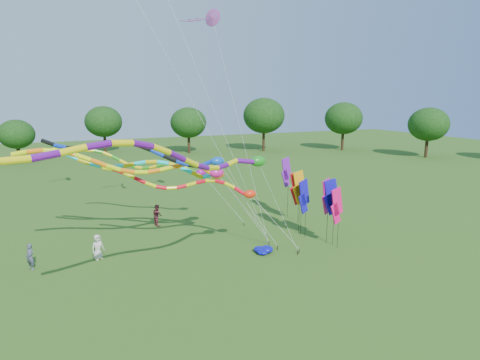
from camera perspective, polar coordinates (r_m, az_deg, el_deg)
name	(u,v)px	position (r m, az deg, el deg)	size (l,w,h in m)	color
ground	(262,276)	(23.21, 3.13, -13.41)	(160.00, 160.00, 0.00)	#265115
tree_ring	(283,170)	(25.54, 6.14, 1.38)	(118.71, 113.87, 9.55)	#382314
tube_kite_red	(198,186)	(24.99, -5.94, -0.82)	(11.12, 4.31, 6.27)	black
tube_kite_orange	(150,166)	(24.21, -12.65, 1.93)	(14.52, 1.25, 7.76)	black
tube_kite_purple	(194,159)	(17.78, -6.56, 3.01)	(14.60, 6.52, 8.98)	black
tube_kite_blue	(154,154)	(24.71, -12.13, 3.61)	(13.30, 4.86, 7.93)	black
tube_kite_cyan	(161,168)	(26.59, -11.15, 1.70)	(13.14, 3.74, 7.20)	black
tube_kite_green	(161,166)	(30.95, -11.20, 1.98)	(10.75, 4.90, 6.53)	black
delta_kite_high_c	(212,18)	(29.74, -4.00, 22.06)	(4.34, 5.64, 16.05)	black
banner_pole_blue_a	(304,197)	(28.36, 9.08, -2.34)	(1.13, 0.44, 4.29)	black
banner_pole_green	(296,186)	(31.70, 7.94, -0.89)	(1.14, 0.37, 4.25)	black
banner_pole_blue_b	(331,197)	(27.27, 12.86, -2.38)	(1.16, 0.29, 4.61)	black
banner_pole_orange	(299,188)	(28.78, 8.41, -1.08)	(1.16, 0.18, 4.80)	black
banner_pole_magenta_b	(337,206)	(26.77, 13.59, -3.61)	(1.15, 0.31, 4.18)	black
banner_pole_magenta_a	(327,197)	(27.46, 12.21, -2.33)	(1.10, 0.53, 4.57)	black
banner_pole_red	(297,188)	(28.95, 8.08, -1.16)	(1.16, 0.23, 4.72)	black
banner_pole_violet	(286,172)	(32.91, 6.60, 1.09)	(1.14, 0.38, 5.09)	black
blue_nylon_heap	(263,248)	(26.57, 3.28, -9.57)	(1.27, 1.20, 0.48)	#0C0E9D
person_a	(98,247)	(26.51, -19.58, -8.97)	(0.77, 0.50, 1.58)	beige
person_b	(30,257)	(26.56, -27.68, -9.66)	(0.57, 0.37, 1.55)	#444860
person_c	(157,215)	(31.95, -11.70, -4.91)	(0.82, 0.64, 1.69)	maroon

